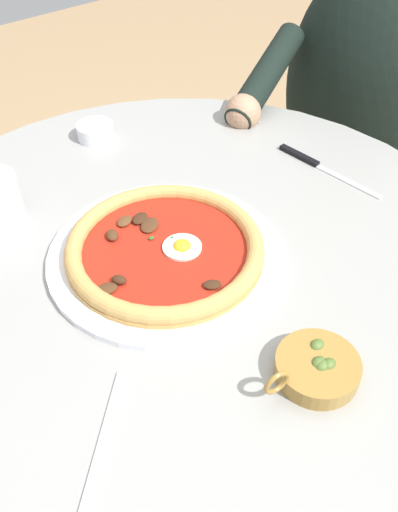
{
  "coord_description": "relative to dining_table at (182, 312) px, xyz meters",
  "views": [
    {
      "loc": [
        0.35,
        0.47,
        1.3
      ],
      "look_at": [
        -0.02,
        0.02,
        0.76
      ],
      "focal_mm": 39.04,
      "sensor_mm": 36.0,
      "label": 1
    }
  ],
  "objects": [
    {
      "name": "cafe_chair_diner",
      "position": [
        -0.8,
        -0.24,
        -0.13
      ],
      "size": [
        0.55,
        0.55,
        0.82
      ],
      "color": "beige",
      "rests_on": "ground"
    },
    {
      "name": "pizza_on_plate",
      "position": [
        0.02,
        -0.01,
        0.14
      ],
      "size": [
        0.33,
        0.33,
        0.03
      ],
      "color": "white",
      "rests_on": "dining_table"
    },
    {
      "name": "steak_knife",
      "position": [
        -0.32,
        -0.04,
        0.12
      ],
      "size": [
        0.03,
        0.21,
        0.01
      ],
      "color": "silver",
      "rests_on": "dining_table"
    },
    {
      "name": "dining_table",
      "position": [
        0.0,
        0.0,
        0.0
      ],
      "size": [
        0.96,
        0.96,
        0.75
      ],
      "color": "#999993",
      "rests_on": "ground"
    },
    {
      "name": "fork_utensil",
      "position": [
        0.24,
        0.17,
        0.12
      ],
      "size": [
        0.13,
        0.12,
        0.0
      ],
      "color": "#BCBCC1",
      "rests_on": "dining_table"
    },
    {
      "name": "ground_plane",
      "position": [
        0.0,
        0.0,
        -0.64
      ],
      "size": [
        6.0,
        6.0,
        0.02
      ],
      "primitive_type": "cube",
      "color": "tan"
    },
    {
      "name": "ramekin_capers",
      "position": [
        -0.08,
        -0.35,
        0.14
      ],
      "size": [
        0.07,
        0.07,
        0.03
      ],
      "color": "white",
      "rests_on": "dining_table"
    },
    {
      "name": "diner_person",
      "position": [
        -0.66,
        -0.2,
        -0.12
      ],
      "size": [
        0.56,
        0.41,
        1.17
      ],
      "color": "#282833",
      "rests_on": "ground"
    },
    {
      "name": "olive_pan",
      "position": [
        0.0,
        0.26,
        0.13
      ],
      "size": [
        0.12,
        0.1,
        0.05
      ],
      "color": "olive",
      "rests_on": "dining_table"
    }
  ]
}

